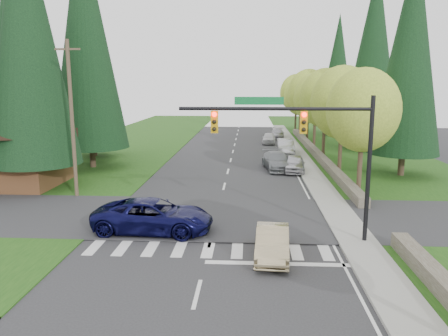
# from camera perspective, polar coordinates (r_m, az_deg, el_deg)

# --- Properties ---
(ground) EXTENTS (120.00, 120.00, 0.00)m
(ground) POSITION_cam_1_polar(r_m,az_deg,el_deg) (16.96, -3.12, -14.56)
(ground) COLOR #28282B
(ground) RESTS_ON ground
(grass_east) EXTENTS (14.00, 110.00, 0.06)m
(grass_east) POSITION_cam_1_polar(r_m,az_deg,el_deg) (37.65, 20.61, -0.89)
(grass_east) COLOR #1A4512
(grass_east) RESTS_ON ground
(grass_west) EXTENTS (14.00, 110.00, 0.06)m
(grass_west) POSITION_cam_1_polar(r_m,az_deg,el_deg) (38.86, -19.08, -0.44)
(grass_west) COLOR #1A4512
(grass_west) RESTS_ON ground
(cross_street) EXTENTS (120.00, 8.00, 0.10)m
(cross_street) POSITION_cam_1_polar(r_m,az_deg,el_deg) (24.39, -1.01, -6.47)
(cross_street) COLOR #28282B
(cross_street) RESTS_ON ground
(sidewalk_east) EXTENTS (1.80, 80.00, 0.13)m
(sidewalk_east) POSITION_cam_1_polar(r_m,az_deg,el_deg) (38.24, 10.97, -0.16)
(sidewalk_east) COLOR gray
(sidewalk_east) RESTS_ON ground
(curb_east) EXTENTS (0.20, 80.00, 0.13)m
(curb_east) POSITION_cam_1_polar(r_m,az_deg,el_deg) (38.14, 9.71, -0.14)
(curb_east) COLOR gray
(curb_east) RESTS_ON ground
(stone_wall_north) EXTENTS (0.70, 40.00, 0.70)m
(stone_wall_north) POSITION_cam_1_polar(r_m,az_deg,el_deg) (46.24, 11.79, 2.07)
(stone_wall_north) COLOR #4C4438
(stone_wall_north) RESTS_ON ground
(traffic_signal) EXTENTS (8.70, 0.37, 6.80)m
(traffic_signal) POSITION_cam_1_polar(r_m,az_deg,el_deg) (20.00, 10.78, 4.11)
(traffic_signal) COLOR black
(traffic_signal) RESTS_ON ground
(brown_building) EXTENTS (8.40, 8.40, 5.40)m
(brown_building) POSITION_cam_1_polar(r_m,az_deg,el_deg) (34.80, -25.56, 3.01)
(brown_building) COLOR #4C2D19
(brown_building) RESTS_ON ground
(utility_pole) EXTENTS (1.60, 0.24, 10.00)m
(utility_pole) POSITION_cam_1_polar(r_m,az_deg,el_deg) (29.53, -19.25, 6.15)
(utility_pole) COLOR #473828
(utility_pole) RESTS_ON ground
(decid_tree_0) EXTENTS (4.80, 4.80, 8.37)m
(decid_tree_0) POSITION_cam_1_polar(r_m,az_deg,el_deg) (30.18, 17.71, 7.21)
(decid_tree_0) COLOR #38281C
(decid_tree_0) RESTS_ON ground
(decid_tree_1) EXTENTS (5.20, 5.20, 8.80)m
(decid_tree_1) POSITION_cam_1_polar(r_m,az_deg,el_deg) (37.00, 15.23, 8.25)
(decid_tree_1) COLOR #38281C
(decid_tree_1) RESTS_ON ground
(decid_tree_2) EXTENTS (5.00, 5.00, 8.82)m
(decid_tree_2) POSITION_cam_1_polar(r_m,az_deg,el_deg) (43.84, 13.11, 8.88)
(decid_tree_2) COLOR #38281C
(decid_tree_2) RESTS_ON ground
(decid_tree_3) EXTENTS (5.00, 5.00, 8.55)m
(decid_tree_3) POSITION_cam_1_polar(r_m,az_deg,el_deg) (50.77, 11.89, 8.87)
(decid_tree_3) COLOR #38281C
(decid_tree_3) RESTS_ON ground
(decid_tree_4) EXTENTS (5.40, 5.40, 9.18)m
(decid_tree_4) POSITION_cam_1_polar(r_m,az_deg,el_deg) (57.71, 10.98, 9.52)
(decid_tree_4) COLOR #38281C
(decid_tree_4) RESTS_ON ground
(decid_tree_5) EXTENTS (4.80, 4.80, 8.30)m
(decid_tree_5) POSITION_cam_1_polar(r_m,az_deg,el_deg) (64.64, 9.98, 9.22)
(decid_tree_5) COLOR #38281C
(decid_tree_5) RESTS_ON ground
(decid_tree_6) EXTENTS (5.20, 5.20, 8.86)m
(decid_tree_6) POSITION_cam_1_polar(r_m,az_deg,el_deg) (71.60, 9.43, 9.65)
(decid_tree_6) COLOR #38281C
(decid_tree_6) RESTS_ON ground
(conifer_w_a) EXTENTS (6.12, 6.12, 19.80)m
(conifer_w_a) POSITION_cam_1_polar(r_m,az_deg,el_deg) (32.92, -24.38, 16.11)
(conifer_w_a) COLOR #38281C
(conifer_w_a) RESTS_ON ground
(conifer_w_b) EXTENTS (5.44, 5.44, 17.80)m
(conifer_w_b) POSITION_cam_1_polar(r_m,az_deg,el_deg) (37.75, -25.55, 13.70)
(conifer_w_b) COLOR #38281C
(conifer_w_b) RESTS_ON ground
(conifer_w_c) EXTENTS (6.46, 6.46, 20.80)m
(conifer_w_c) POSITION_cam_1_polar(r_m,az_deg,el_deg) (39.87, -17.62, 16.21)
(conifer_w_c) COLOR #38281C
(conifer_w_c) RESTS_ON ground
(conifer_w_e) EXTENTS (5.78, 5.78, 18.80)m
(conifer_w_e) POSITION_cam_1_polar(r_m,az_deg,el_deg) (46.09, -17.23, 14.20)
(conifer_w_e) COLOR #38281C
(conifer_w_e) RESTS_ON ground
(conifer_e_a) EXTENTS (5.44, 5.44, 17.80)m
(conifer_e_a) POSITION_cam_1_polar(r_m,az_deg,el_deg) (37.34, 23.15, 13.92)
(conifer_e_a) COLOR #38281C
(conifer_e_a) RESTS_ON ground
(conifer_e_b) EXTENTS (6.12, 6.12, 19.80)m
(conifer_e_b) POSITION_cam_1_polar(r_m,az_deg,el_deg) (51.06, 18.95, 14.30)
(conifer_e_b) COLOR #38281C
(conifer_e_b) RESTS_ON ground
(conifer_e_c) EXTENTS (5.10, 5.10, 16.80)m
(conifer_e_c) POSITION_cam_1_polar(r_m,az_deg,el_deg) (64.40, 14.63, 12.37)
(conifer_e_c) COLOR #38281C
(conifer_e_c) RESTS_ON ground
(sedan_champagne) EXTENTS (1.61, 4.03, 1.30)m
(sedan_champagne) POSITION_cam_1_polar(r_m,az_deg,el_deg) (18.96, 6.33, -9.65)
(sedan_champagne) COLOR tan
(sedan_champagne) RESTS_ON ground
(suv_navy) EXTENTS (6.08, 3.07, 1.65)m
(suv_navy) POSITION_cam_1_polar(r_m,az_deg,el_deg) (22.14, -9.19, -6.20)
(suv_navy) COLOR #0B0B38
(suv_navy) RESTS_ON ground
(parked_car_a) EXTENTS (2.08, 4.30, 1.42)m
(parked_car_a) POSITION_cam_1_polar(r_m,az_deg,el_deg) (37.05, 9.21, 0.56)
(parked_car_a) COLOR #BBBBC0
(parked_car_a) RESTS_ON ground
(parked_car_b) EXTENTS (2.75, 5.43, 1.51)m
(parked_car_b) POSITION_cam_1_polar(r_m,az_deg,el_deg) (37.85, 6.96, 0.91)
(parked_car_b) COLOR slate
(parked_car_b) RESTS_ON ground
(parked_car_c) EXTENTS (1.71, 4.80, 1.58)m
(parked_car_c) POSITION_cam_1_polar(r_m,az_deg,el_deg) (46.29, 8.05, 2.75)
(parked_car_c) COLOR #B7B7BC
(parked_car_c) RESTS_ON ground
(parked_car_d) EXTENTS (1.83, 4.04, 1.35)m
(parked_car_d) POSITION_cam_1_polar(r_m,az_deg,el_deg) (54.35, 5.88, 3.89)
(parked_car_d) COLOR silver
(parked_car_d) RESTS_ON ground
(parked_car_e) EXTENTS (2.09, 4.47, 1.26)m
(parked_car_e) POSITION_cam_1_polar(r_m,az_deg,el_deg) (59.94, 7.00, 4.48)
(parked_car_e) COLOR #9C9CA1
(parked_car_e) RESTS_ON ground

